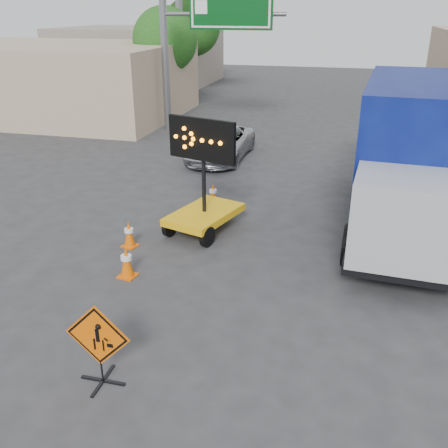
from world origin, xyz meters
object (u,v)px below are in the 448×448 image
at_px(pickup_truck, 220,144).
at_px(box_truck, 408,165).
at_px(arrow_board, 204,208).
at_px(construction_sign, 99,343).

xyz_separation_m(pickup_truck, box_truck, (6.93, -5.49, 1.20)).
relative_size(arrow_board, pickup_truck, 0.69).
bearing_deg(pickup_truck, arrow_board, -77.65).
bearing_deg(pickup_truck, box_truck, -37.70).
bearing_deg(arrow_board, pickup_truck, 118.79).
relative_size(pickup_truck, box_truck, 0.54).
distance_m(construction_sign, pickup_truck, 13.86).
height_order(arrow_board, pickup_truck, arrow_board).
bearing_deg(construction_sign, arrow_board, 90.68).
height_order(pickup_truck, box_truck, box_truck).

